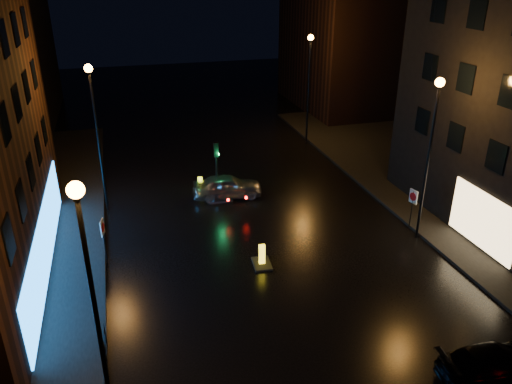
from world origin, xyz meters
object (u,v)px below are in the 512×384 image
at_px(bollard_far, 201,189).
at_px(road_sign_left, 103,231).
at_px(traffic_signal, 217,188).
at_px(dark_sedan, 495,363).
at_px(road_sign_right, 413,200).
at_px(bollard_near, 262,260).
at_px(silver_hatchback, 227,186).

relative_size(bollard_far, road_sign_left, 0.58).
bearing_deg(traffic_signal, dark_sedan, -70.59).
xyz_separation_m(traffic_signal, road_sign_right, (9.10, -7.11, 1.24)).
xyz_separation_m(bollard_near, road_sign_right, (8.69, 1.21, 1.50)).
relative_size(traffic_signal, road_sign_left, 1.48).
bearing_deg(dark_sedan, road_sign_right, -13.75).
height_order(silver_hatchback, road_sign_right, road_sign_right).
relative_size(traffic_signal, bollard_far, 2.56).
height_order(silver_hatchback, bollard_far, silver_hatchback).
height_order(dark_sedan, bollard_far, dark_sedan).
xyz_separation_m(bollard_far, road_sign_left, (-5.77, -6.84, 1.52)).
xyz_separation_m(dark_sedan, road_sign_right, (2.99, 10.21, 1.15)).
distance_m(bollard_near, bollard_far, 9.14).
distance_m(silver_hatchback, bollard_far, 1.92).
relative_size(bollard_near, road_sign_left, 0.56).
height_order(traffic_signal, bollard_far, traffic_signal).
bearing_deg(road_sign_right, dark_sedan, 62.37).
bearing_deg(bollard_near, dark_sedan, -52.47).
bearing_deg(road_sign_left, road_sign_right, 9.62).
bearing_deg(silver_hatchback, bollard_far, 57.43).
height_order(traffic_signal, dark_sedan, traffic_signal).
xyz_separation_m(dark_sedan, road_sign_left, (-12.80, 11.20, 1.16)).
relative_size(dark_sedan, road_sign_left, 1.74).
bearing_deg(bollard_near, traffic_signal, 98.02).
xyz_separation_m(silver_hatchback, bollard_near, (-0.14, -7.91, -0.48)).
xyz_separation_m(silver_hatchback, road_sign_left, (-7.25, -5.71, 1.03)).
bearing_deg(dark_sedan, bollard_far, 23.88).
xyz_separation_m(dark_sedan, bollard_far, (-7.03, 18.04, -0.36)).
height_order(bollard_far, road_sign_right, road_sign_right).
bearing_deg(traffic_signal, bollard_near, -87.19).
distance_m(traffic_signal, dark_sedan, 18.37).
relative_size(traffic_signal, bollard_near, 2.63).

